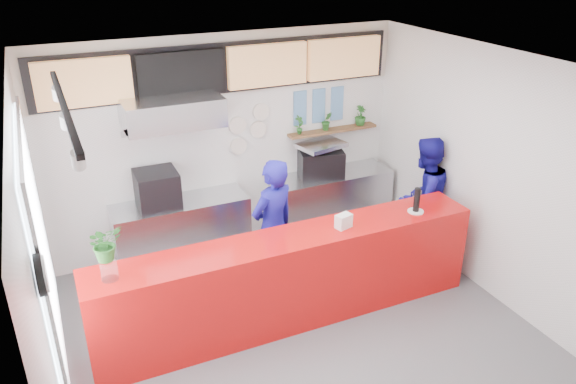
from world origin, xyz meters
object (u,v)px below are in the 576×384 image
object	(u,v)px
staff_right	(423,197)
espresso_machine	(321,163)
service_counter	(291,279)
pepper_mill	(417,200)
staff_center	(273,228)
panini_oven	(157,189)

from	to	relation	value
staff_right	espresso_machine	bearing A→B (deg)	-60.80
service_counter	espresso_machine	xyz separation A→B (m)	(1.31, 1.80, 0.55)
espresso_machine	pepper_mill	xyz separation A→B (m)	(0.31, -1.86, 0.16)
staff_center	espresso_machine	bearing A→B (deg)	-156.96
service_counter	panini_oven	xyz separation A→B (m)	(-1.07, 1.80, 0.59)
staff_right	pepper_mill	world-z (taller)	staff_right
service_counter	staff_right	bearing A→B (deg)	15.61
service_counter	staff_center	bearing A→B (deg)	84.96
espresso_machine	staff_center	size ratio (longest dim) A/B	0.35
espresso_machine	pepper_mill	bearing A→B (deg)	-65.30
pepper_mill	espresso_machine	bearing A→B (deg)	99.31
staff_right	staff_center	bearing A→B (deg)	-10.81
pepper_mill	staff_center	bearing A→B (deg)	155.57
service_counter	panini_oven	size ratio (longest dim) A/B	8.54
espresso_machine	panini_oven	bearing A→B (deg)	-164.62
panini_oven	staff_center	distance (m)	1.63
espresso_machine	staff_center	bearing A→B (deg)	-121.97
service_counter	pepper_mill	bearing A→B (deg)	-2.23
panini_oven	espresso_machine	distance (m)	2.38
staff_center	panini_oven	bearing A→B (deg)	-65.26
service_counter	panini_oven	distance (m)	2.18
panini_oven	espresso_machine	size ratio (longest dim) A/B	0.85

